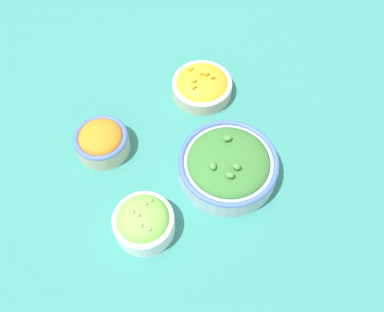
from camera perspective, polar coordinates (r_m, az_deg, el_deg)
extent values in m
plane|color=#337F75|center=(0.94, 0.00, -0.95)|extent=(3.00, 3.00, 0.00)
cylinder|color=#B2C1CC|center=(0.91, 4.80, -1.52)|extent=(0.21, 0.21, 0.05)
torus|color=#4766B7|center=(0.89, 4.90, -0.77)|extent=(0.21, 0.21, 0.01)
ellipsoid|color=#387533|center=(0.89, 4.90, -0.77)|extent=(0.17, 0.17, 0.05)
ellipsoid|color=#47893D|center=(0.89, 4.74, 2.37)|extent=(0.02, 0.02, 0.01)
ellipsoid|color=#47893D|center=(0.84, 5.07, -2.56)|extent=(0.02, 0.02, 0.01)
ellipsoid|color=#47893D|center=(0.85, 2.63, -1.39)|extent=(0.02, 0.02, 0.01)
ellipsoid|color=#47893D|center=(0.85, 5.91, -1.40)|extent=(0.02, 0.02, 0.01)
cylinder|color=beige|center=(1.04, 1.34, 9.07)|extent=(0.14, 0.14, 0.03)
torus|color=silver|center=(1.03, 1.36, 9.68)|extent=(0.14, 0.14, 0.01)
ellipsoid|color=orange|center=(1.03, 1.36, 9.68)|extent=(0.12, 0.12, 0.05)
cube|color=#F4A828|center=(1.00, 0.21, 10.04)|extent=(0.01, 0.01, 0.01)
cube|color=#F4A828|center=(1.01, 1.87, 10.92)|extent=(0.01, 0.01, 0.01)
cube|color=#F4A828|center=(0.99, 0.22, 9.25)|extent=(0.01, 0.01, 0.01)
cube|color=#F4A828|center=(1.01, 2.67, 10.49)|extent=(0.01, 0.01, 0.01)
cube|color=#F4A828|center=(1.03, -0.27, 11.56)|extent=(0.01, 0.01, 0.01)
cube|color=#F4A828|center=(1.01, 1.23, 11.01)|extent=(0.01, 0.01, 0.01)
cylinder|color=beige|center=(0.96, -11.86, 1.73)|extent=(0.12, 0.12, 0.04)
torus|color=#4766B7|center=(0.95, -12.09, 2.44)|extent=(0.12, 0.12, 0.01)
ellipsoid|color=orange|center=(0.95, -12.09, 2.44)|extent=(0.10, 0.10, 0.05)
cylinder|color=white|center=(0.86, -6.38, -8.99)|extent=(0.12, 0.12, 0.05)
torus|color=silver|center=(0.84, -6.53, -8.40)|extent=(0.12, 0.12, 0.01)
ellipsoid|color=#7ABC4C|center=(0.84, -6.53, -8.40)|extent=(0.10, 0.10, 0.06)
ellipsoid|color=#99D166|center=(0.82, -6.19, -6.35)|extent=(0.01, 0.01, 0.01)
ellipsoid|color=#99D166|center=(0.80, -5.74, -9.67)|extent=(0.01, 0.01, 0.01)
ellipsoid|color=#99D166|center=(0.81, -7.94, -7.33)|extent=(0.01, 0.01, 0.01)
ellipsoid|color=#99D166|center=(0.82, -5.54, -5.84)|extent=(0.01, 0.01, 0.01)
ellipsoid|color=#99D166|center=(0.81, -7.21, -7.82)|extent=(0.01, 0.01, 0.01)
ellipsoid|color=#99D166|center=(0.80, -6.82, -9.13)|extent=(0.01, 0.01, 0.01)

